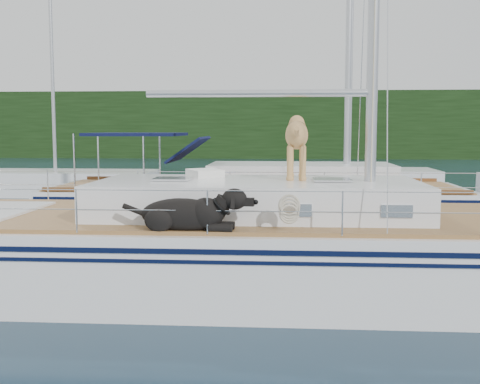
{
  "coord_description": "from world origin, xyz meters",
  "views": [
    {
      "loc": [
        1.21,
        -9.7,
        2.64
      ],
      "look_at": [
        0.5,
        0.2,
        1.6
      ],
      "focal_mm": 45.0,
      "sensor_mm": 36.0,
      "label": 1
    }
  ],
  "objects": [
    {
      "name": "bg_boat_center",
      "position": [
        4.0,
        16.0,
        0.45
      ],
      "size": [
        7.2,
        3.0,
        11.65
      ],
      "color": "silver",
      "rests_on": "ground"
    },
    {
      "name": "shore_bank",
      "position": [
        0.0,
        46.2,
        0.6
      ],
      "size": [
        92.0,
        1.0,
        1.2
      ],
      "primitive_type": "cube",
      "color": "#595147",
      "rests_on": "ground"
    },
    {
      "name": "bg_boat_west",
      "position": [
        -8.0,
        14.0,
        0.45
      ],
      "size": [
        8.0,
        3.0,
        11.65
      ],
      "color": "silver",
      "rests_on": "ground"
    },
    {
      "name": "ground",
      "position": [
        0.0,
        0.0,
        0.0
      ],
      "size": [
        120.0,
        120.0,
        0.0
      ],
      "primitive_type": "plane",
      "color": "black",
      "rests_on": "ground"
    },
    {
      "name": "main_sailboat",
      "position": [
        0.1,
        -0.0,
        0.69
      ],
      "size": [
        12.0,
        3.8,
        14.01
      ],
      "color": "silver",
      "rests_on": "ground"
    },
    {
      "name": "neighbor_sailboat",
      "position": [
        0.59,
        6.31,
        0.63
      ],
      "size": [
        11.0,
        3.5,
        13.3
      ],
      "color": "silver",
      "rests_on": "ground"
    },
    {
      "name": "tree_line",
      "position": [
        0.0,
        45.0,
        3.0
      ],
      "size": [
        90.0,
        3.0,
        6.0
      ],
      "primitive_type": "cube",
      "color": "black",
      "rests_on": "ground"
    }
  ]
}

